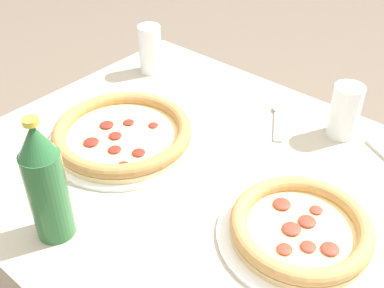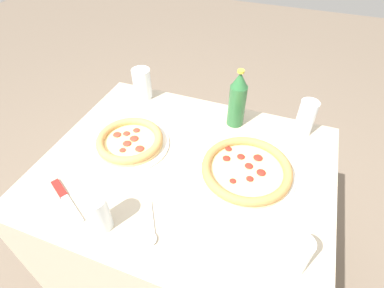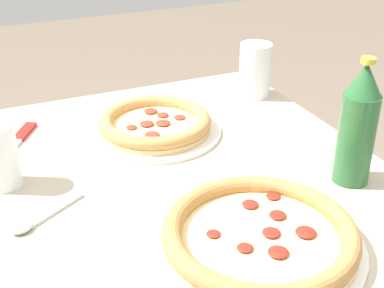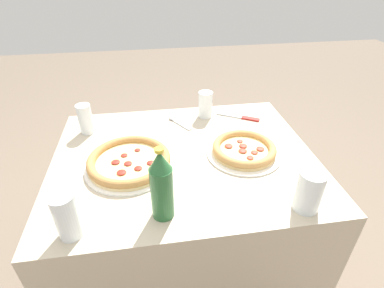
{
  "view_description": "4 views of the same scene",
  "coord_description": "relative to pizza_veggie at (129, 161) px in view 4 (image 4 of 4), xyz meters",
  "views": [
    {
      "loc": [
        0.47,
        -0.59,
        1.35
      ],
      "look_at": [
        -0.01,
        -0.03,
        0.79
      ],
      "focal_mm": 45.0,
      "sensor_mm": 36.0,
      "label": 1
    },
    {
      "loc": [
        -0.28,
        0.67,
        1.49
      ],
      "look_at": [
        -0.0,
        -0.06,
        0.76
      ],
      "focal_mm": 28.0,
      "sensor_mm": 36.0,
      "label": 2
    },
    {
      "loc": [
        -0.78,
        0.33,
        1.24
      ],
      "look_at": [
        0.02,
        -0.02,
        0.78
      ],
      "focal_mm": 50.0,
      "sensor_mm": 36.0,
      "label": 3
    },
    {
      "loc": [
        -0.12,
        -0.95,
        1.39
      ],
      "look_at": [
        0.03,
        0.0,
        0.75
      ],
      "focal_mm": 28.0,
      "sensor_mm": 36.0,
      "label": 4
    }
  ],
  "objects": [
    {
      "name": "glass_mango_juice",
      "position": [
        -0.16,
        -0.3,
        0.05
      ],
      "size": [
        0.07,
        0.07,
        0.15
      ],
      "color": "white",
      "rests_on": "table"
    },
    {
      "name": "pizza_pepperoni",
      "position": [
        0.44,
        0.01,
        -0.0
      ],
      "size": [
        0.29,
        0.29,
        0.04
      ],
      "color": "silver",
      "rests_on": "table"
    },
    {
      "name": "pizza_veggie",
      "position": [
        0.0,
        0.0,
        0.0
      ],
      "size": [
        0.33,
        0.33,
        0.05
      ],
      "color": "white",
      "rests_on": "table"
    },
    {
      "name": "spoon",
      "position": [
        0.21,
        0.31,
        -0.02
      ],
      "size": [
        0.1,
        0.14,
        0.01
      ],
      "color": "silver",
      "rests_on": "table"
    },
    {
      "name": "table",
      "position": [
        0.21,
        0.04,
        -0.37
      ],
      "size": [
        1.02,
        0.82,
        0.7
      ],
      "color": "#B7A88E",
      "rests_on": "ground_plane"
    },
    {
      "name": "knife",
      "position": [
        0.52,
        0.31,
        -0.02
      ],
      "size": [
        0.19,
        0.13,
        0.01
      ],
      "color": "maroon",
      "rests_on": "table"
    },
    {
      "name": "glass_cola",
      "position": [
        0.55,
        -0.3,
        0.04
      ],
      "size": [
        0.08,
        0.08,
        0.14
      ],
      "color": "white",
      "rests_on": "table"
    },
    {
      "name": "beer_bottle",
      "position": [
        0.11,
        -0.26,
        0.09
      ],
      "size": [
        0.07,
        0.07,
        0.24
      ],
      "color": "#286033",
      "rests_on": "table"
    },
    {
      "name": "ground_plane",
      "position": [
        0.21,
        0.04,
        -0.73
      ],
      "size": [
        8.0,
        8.0,
        0.0
      ],
      "primitive_type": "plane",
      "color": "#6B5B4C"
    },
    {
      "name": "glass_iced_tea",
      "position": [
        -0.19,
        0.28,
        0.04
      ],
      "size": [
        0.06,
        0.06,
        0.13
      ],
      "color": "white",
      "rests_on": "table"
    },
    {
      "name": "glass_water",
      "position": [
        0.35,
        0.35,
        0.04
      ],
      "size": [
        0.07,
        0.07,
        0.12
      ],
      "color": "white",
      "rests_on": "table"
    }
  ]
}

